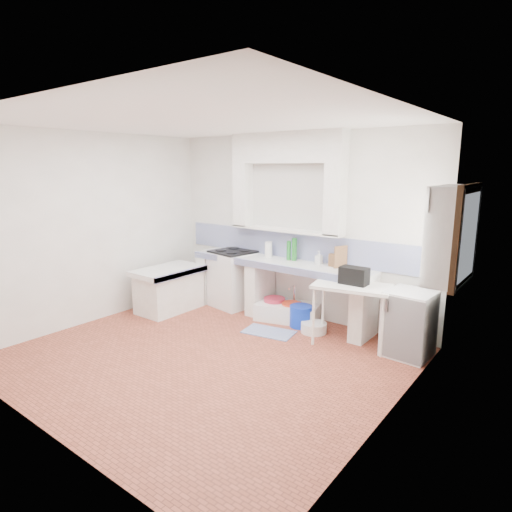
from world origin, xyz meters
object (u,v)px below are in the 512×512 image
Objects in this scene: sink at (288,313)px; side_table at (351,315)px; fridge at (409,324)px; stove at (233,279)px.

sink is 1.23m from side_table.
stove is at bearing -179.74° from fridge.
fridge is (0.71, 0.13, 0.00)m from side_table.
side_table is at bearing -29.08° from sink.
sink is 1.90m from fridge.
stove is 0.97× the size of sink.
side_table is (2.27, -0.30, -0.05)m from stove.
side_table is 0.72m from fridge.
stove is 2.98m from fridge.
stove is 2.29m from side_table.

